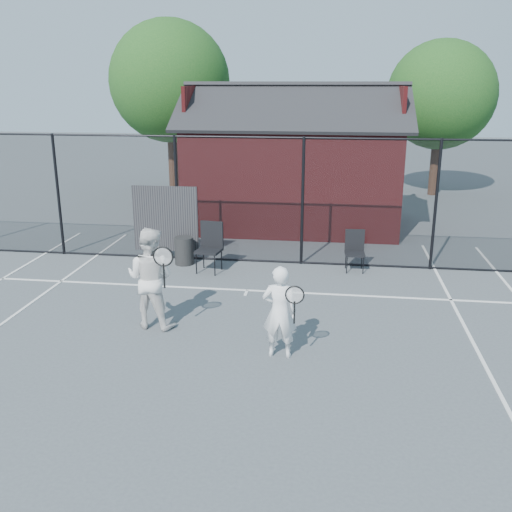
# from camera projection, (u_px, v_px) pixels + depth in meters

# --- Properties ---
(ground) EXTENTS (80.00, 80.00, 0.00)m
(ground) POSITION_uv_depth(u_px,v_px,m) (219.00, 356.00, 9.05)
(ground) COLOR #464C50
(ground) RESTS_ON ground
(court_lines) EXTENTS (11.02, 18.00, 0.01)m
(court_lines) POSITION_uv_depth(u_px,v_px,m) (200.00, 399.00, 7.80)
(court_lines) COLOR silver
(court_lines) RESTS_ON ground
(fence) EXTENTS (22.04, 3.00, 3.00)m
(fence) POSITION_uv_depth(u_px,v_px,m) (247.00, 203.00, 13.40)
(fence) COLOR black
(fence) RESTS_ON ground
(clubhouse) EXTENTS (6.50, 4.36, 4.19)m
(clubhouse) POSITION_uv_depth(u_px,v_px,m) (294.00, 172.00, 17.05)
(clubhouse) COLOR maroon
(clubhouse) RESTS_ON ground
(tree_left) EXTENTS (4.48, 4.48, 6.44)m
(tree_left) POSITION_uv_depth(u_px,v_px,m) (170.00, 82.00, 21.21)
(tree_left) COLOR black
(tree_left) RESTS_ON ground
(tree_right) EXTENTS (3.97, 3.97, 5.70)m
(tree_right) POSITION_uv_depth(u_px,v_px,m) (441.00, 95.00, 21.00)
(tree_right) COLOR black
(tree_right) RESTS_ON ground
(player_front) EXTENTS (0.67, 0.49, 1.49)m
(player_front) POSITION_uv_depth(u_px,v_px,m) (280.00, 312.00, 8.84)
(player_front) COLOR white
(player_front) RESTS_ON ground
(player_back) EXTENTS (1.02, 0.81, 1.80)m
(player_back) POSITION_uv_depth(u_px,v_px,m) (151.00, 278.00, 9.92)
(player_back) COLOR white
(player_back) RESTS_ON ground
(chair_left) EXTENTS (0.61, 0.63, 1.11)m
(chair_left) POSITION_uv_depth(u_px,v_px,m) (209.00, 248.00, 12.91)
(chair_left) COLOR black
(chair_left) RESTS_ON ground
(chair_right) EXTENTS (0.47, 0.48, 0.92)m
(chair_right) POSITION_uv_depth(u_px,v_px,m) (355.00, 252.00, 12.98)
(chair_right) COLOR black
(chair_right) RESTS_ON ground
(waste_bin) EXTENTS (0.49, 0.49, 0.66)m
(waste_bin) POSITION_uv_depth(u_px,v_px,m) (184.00, 251.00, 13.54)
(waste_bin) COLOR #252525
(waste_bin) RESTS_ON ground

